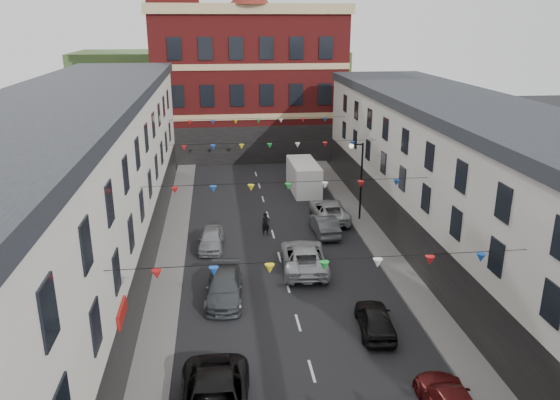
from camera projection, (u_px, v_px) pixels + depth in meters
name	position (u px, v px, depth m)	size (l,w,h in m)	color
ground	(298.00, 323.00, 27.39)	(160.00, 160.00, 0.00)	black
pavement_left	(162.00, 310.00, 28.48)	(1.80, 64.00, 0.15)	#605E5B
pavement_right	(416.00, 295.00, 30.02)	(1.80, 64.00, 0.15)	#605E5B
terrace_left	(46.00, 226.00, 25.34)	(8.40, 56.00, 10.70)	beige
terrace_right	(522.00, 216.00, 28.12)	(8.40, 56.00, 9.70)	beige
civic_building	(248.00, 80.00, 60.61)	(20.60, 13.30, 18.50)	maroon
clock_tower	(174.00, 15.00, 54.85)	(5.60, 5.60, 30.00)	maroon
distant_hill	(213.00, 85.00, 83.82)	(40.00, 14.00, 10.00)	#2C4821
street_lamp	(358.00, 171.00, 40.09)	(1.10, 0.36, 6.00)	black
car_left_d	(225.00, 287.00, 29.51)	(1.96, 4.83, 1.40)	#404448
car_left_e	(211.00, 239.00, 36.11)	(1.58, 3.92, 1.34)	gray
car_right_d	(375.00, 319.00, 26.42)	(1.60, 3.97, 1.35)	black
car_right_e	(324.00, 225.00, 38.53)	(1.46, 4.19, 1.38)	#424549
car_right_f	(329.00, 210.00, 41.29)	(2.49, 5.40, 1.50)	#A9ABAE
moving_car	(304.00, 257.00, 33.13)	(2.61, 5.67, 1.57)	#B7BABE
white_van	(304.00, 176.00, 48.21)	(2.26, 5.87, 2.60)	white
pedestrian	(266.00, 224.00, 38.30)	(0.61, 0.40, 1.67)	black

